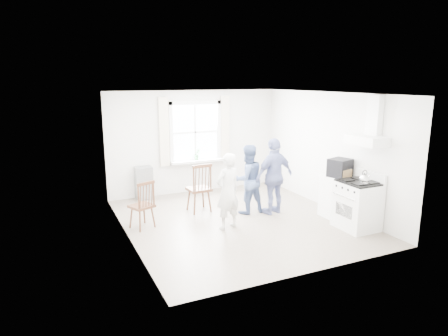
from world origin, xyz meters
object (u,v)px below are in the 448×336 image
stereo_stack (340,168)px  person_right (274,176)px  gas_stove (357,205)px  windsor_chair_b (201,183)px  person_left (228,191)px  windsor_chair_a (144,200)px  person_mid (248,179)px  low_cabinet (336,196)px

stereo_stack → person_right: size_ratio=0.31×
gas_stove → windsor_chair_b: (-2.42, 2.15, 0.19)m
windsor_chair_b → stereo_stack: bearing=-31.6°
person_right → windsor_chair_b: bearing=-36.0°
person_left → windsor_chair_a: bearing=-37.4°
stereo_stack → windsor_chair_a: stereo_stack is taller
gas_stove → windsor_chair_b: 3.24m
windsor_chair_a → person_mid: bearing=1.0°
gas_stove → stereo_stack: (0.05, 0.62, 0.60)m
windsor_chair_a → person_left: 1.62m
windsor_chair_b → person_right: bearing=-25.9°
low_cabinet → person_right: 1.36m
windsor_chair_a → low_cabinet: bearing=-14.4°
person_mid → windsor_chair_b: bearing=-26.9°
stereo_stack → person_left: bearing=169.6°
gas_stove → windsor_chair_b: size_ratio=1.01×
person_right → person_left: bearing=7.2°
gas_stove → person_mid: (-1.50, 1.73, 0.27)m
stereo_stack → person_mid: bearing=144.6°
person_right → low_cabinet: bearing=134.5°
windsor_chair_b → person_left: (0.13, -1.09, 0.08)m
windsor_chair_b → person_left: person_left is taller
stereo_stack → person_right: person_right is taller
person_left → person_right: (1.30, 0.40, 0.07)m
low_cabinet → stereo_stack: bearing=-100.7°
windsor_chair_b → low_cabinet: bearing=-30.2°
gas_stove → windsor_chair_a: 4.13m
gas_stove → stereo_stack: stereo_stack is taller
low_cabinet → person_mid: size_ratio=0.60×
low_cabinet → windsor_chair_a: windsor_chair_a is taller
person_mid → stereo_stack: bearing=142.1°
gas_stove → person_left: 2.54m
gas_stove → person_mid: 2.30m
stereo_stack → person_mid: person_mid is taller
person_mid → person_right: 0.58m
windsor_chair_b → person_mid: (0.92, -0.42, 0.08)m
person_mid → person_left: bearing=38.0°
person_left → person_right: person_right is taller
low_cabinet → windsor_chair_a: 3.97m
low_cabinet → windsor_chair_b: (-2.49, 1.45, 0.22)m
gas_stove → person_left: (-2.29, 1.05, 0.27)m
stereo_stack → windsor_chair_a: (-3.83, 1.07, -0.49)m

